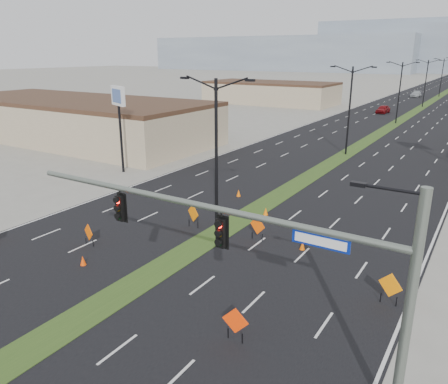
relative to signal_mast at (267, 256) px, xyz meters
The scene contains 25 objects.
ground 10.01m from the signal_mast, 166.85° to the right, with size 600.00×600.00×0.00m, color gray.
road_surface 98.49m from the signal_mast, 94.99° to the left, with size 25.00×400.00×0.02m, color black.
median_strip 98.49m from the signal_mast, 94.99° to the left, with size 2.00×400.00×0.04m, color #2A4819.
building_sw_near 51.83m from the signal_mast, 147.26° to the left, with size 40.00×16.00×5.00m, color tan.
building_sw_far 92.41m from the signal_mast, 116.04° to the left, with size 30.00×14.00×4.50m, color tan.
mesa_west 306.35m from the signal_mast, 114.82° to the left, with size 180.00×50.00×22.00m, color gray.
mesa_backdrop 320.53m from the signal_mast, 96.91° to the left, with size 140.00×50.00×32.00m, color gray.
signal_mast is the anchor object (origin of this frame).
streetlight_0 13.18m from the signal_mast, 130.54° to the left, with size 5.15×0.24×10.02m.
streetlight_1 38.96m from the signal_mast, 102.69° to the left, with size 5.15×0.24×10.02m.
streetlight_2 66.56m from the signal_mast, 97.39° to the left, with size 5.15×0.24×10.02m.
streetlight_3 94.39m from the signal_mast, 95.20° to the left, with size 5.15×0.24×10.02m.
streetlight_4 122.30m from the signal_mast, 94.01° to the left, with size 5.15×0.24×10.02m.
car_left 79.70m from the signal_mast, 99.78° to the left, with size 1.84×4.58×1.56m, color maroon.
car_far 118.93m from the signal_mast, 96.69° to the left, with size 2.14×5.26×1.53m, color #B0B6BA.
construction_sign_1 15.44m from the signal_mast, 163.14° to the left, with size 1.05×0.36×1.44m.
construction_sign_2 15.13m from the signal_mast, 136.11° to the left, with size 1.19×0.52×1.70m.
construction_sign_3 12.68m from the signal_mast, 118.94° to the left, with size 1.20×0.36×1.64m.
construction_sign_4 4.40m from the signal_mast, 151.26° to the left, with size 1.17×0.20×1.56m.
construction_sign_5 8.70m from the signal_mast, 67.86° to the left, with size 1.18×0.44×1.65m.
cone_0 13.53m from the signal_mast, 169.58° to the left, with size 0.34×0.34×0.57m, color #FF4505.
cone_1 17.24m from the signal_mast, 116.49° to the left, with size 0.36×0.36×0.60m, color orange.
cone_2 12.00m from the signal_mast, 104.82° to the left, with size 0.34×0.34×0.57m, color #E35704.
cone_3 21.44m from the signal_mast, 122.71° to the left, with size 0.36×0.36×0.60m, color #FF6805.
pole_sign_west 31.20m from the signal_mast, 143.89° to the left, with size 2.65×1.46×8.43m.
Camera 1 is at (14.49, -10.30, 11.42)m, focal length 35.00 mm.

